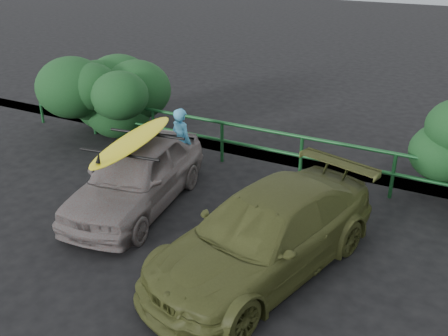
{
  "coord_description": "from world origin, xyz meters",
  "views": [
    {
      "loc": [
        4.26,
        -4.81,
        4.99
      ],
      "look_at": [
        0.23,
        2.77,
        1.0
      ],
      "focal_mm": 40.0,
      "sensor_mm": 36.0,
      "label": 1
    }
  ],
  "objects_px": {
    "guardrail": "(260,149)",
    "olive_vehicle": "(265,234)",
    "sedan": "(136,176)",
    "man": "(182,142)",
    "surfboard": "(133,140)"
  },
  "relations": [
    {
      "from": "sedan",
      "to": "surfboard",
      "type": "height_order",
      "value": "surfboard"
    },
    {
      "from": "olive_vehicle",
      "to": "man",
      "type": "xyz_separation_m",
      "value": [
        -3.09,
        2.42,
        0.14
      ]
    },
    {
      "from": "sedan",
      "to": "olive_vehicle",
      "type": "distance_m",
      "value": 3.21
    },
    {
      "from": "guardrail",
      "to": "sedan",
      "type": "relative_size",
      "value": 3.58
    },
    {
      "from": "olive_vehicle",
      "to": "sedan",
      "type": "bearing_deg",
      "value": -178.36
    },
    {
      "from": "guardrail",
      "to": "surfboard",
      "type": "xyz_separation_m",
      "value": [
        -1.47,
        -2.74,
        0.91
      ]
    },
    {
      "from": "sedan",
      "to": "man",
      "type": "relative_size",
      "value": 2.44
    },
    {
      "from": "olive_vehicle",
      "to": "surfboard",
      "type": "distance_m",
      "value": 3.3
    },
    {
      "from": "man",
      "to": "guardrail",
      "type": "bearing_deg",
      "value": -123.68
    },
    {
      "from": "sedan",
      "to": "olive_vehicle",
      "type": "height_order",
      "value": "sedan"
    },
    {
      "from": "sedan",
      "to": "surfboard",
      "type": "xyz_separation_m",
      "value": [
        0.0,
        0.0,
        0.76
      ]
    },
    {
      "from": "guardrail",
      "to": "surfboard",
      "type": "relative_size",
      "value": 4.8
    },
    {
      "from": "guardrail",
      "to": "olive_vehicle",
      "type": "xyz_separation_m",
      "value": [
        1.65,
        -3.51,
        0.14
      ]
    },
    {
      "from": "olive_vehicle",
      "to": "guardrail",
      "type": "bearing_deg",
      "value": 130.61
    },
    {
      "from": "guardrail",
      "to": "olive_vehicle",
      "type": "relative_size",
      "value": 3.07
    }
  ]
}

